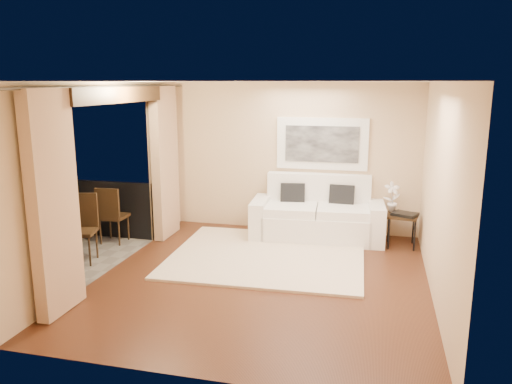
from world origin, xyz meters
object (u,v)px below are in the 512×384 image
(orchid, at_px, (392,197))
(balcony_chair_far, at_px, (110,211))
(side_table, at_px, (402,218))
(balcony_chair_near, at_px, (82,222))
(bistro_table, at_px, (54,208))
(ice_bucket, at_px, (49,195))
(sofa, at_px, (317,216))

(orchid, relative_size, balcony_chair_far, 0.52)
(balcony_chair_far, bearing_deg, orchid, -167.24)
(side_table, height_order, balcony_chair_far, balcony_chair_far)
(side_table, relative_size, balcony_chair_near, 0.56)
(bistro_table, relative_size, ice_bucket, 3.87)
(side_table, distance_m, ice_bucket, 5.86)
(orchid, relative_size, balcony_chair_near, 0.49)
(sofa, bearing_deg, side_table, -10.89)
(balcony_chair_far, distance_m, balcony_chair_near, 0.81)
(bistro_table, height_order, balcony_chair_near, balcony_chair_near)
(ice_bucket, bearing_deg, side_table, 13.46)
(balcony_chair_near, bearing_deg, balcony_chair_far, 73.83)
(sofa, bearing_deg, ice_bucket, -164.36)
(ice_bucket, bearing_deg, balcony_chair_near, -28.05)
(sofa, height_order, balcony_chair_far, sofa)
(orchid, height_order, bistro_table, orchid)
(bistro_table, bearing_deg, ice_bucket, 143.94)
(side_table, bearing_deg, sofa, 173.23)
(sofa, bearing_deg, balcony_chair_far, -164.34)
(bistro_table, xyz_separation_m, balcony_chair_far, (0.77, 0.44, -0.12))
(sofa, height_order, side_table, sofa)
(side_table, relative_size, bistro_table, 0.76)
(balcony_chair_far, distance_m, ice_bucket, 1.02)
(balcony_chair_near, bearing_deg, sofa, 16.12)
(side_table, bearing_deg, balcony_chair_near, -159.00)
(balcony_chair_far, bearing_deg, sofa, -161.95)
(side_table, height_order, ice_bucket, ice_bucket)
(sofa, relative_size, ice_bucket, 11.68)
(side_table, relative_size, balcony_chair_far, 0.60)
(bistro_table, height_order, balcony_chair_far, balcony_chair_far)
(balcony_chair_far, height_order, ice_bucket, balcony_chair_far)
(orchid, relative_size, bistro_table, 0.66)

